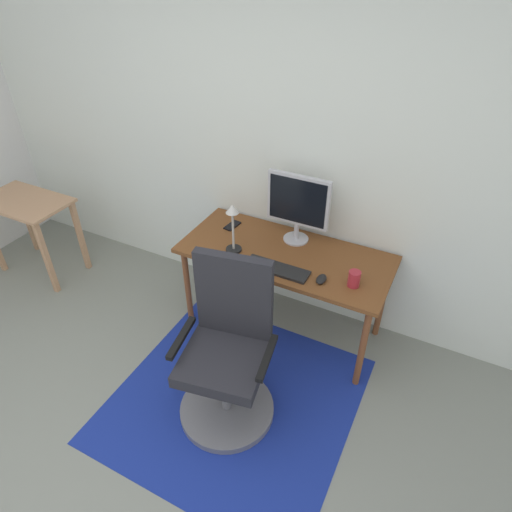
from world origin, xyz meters
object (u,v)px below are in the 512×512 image
desk (285,261)px  coffee_cup (354,279)px  keyboard (277,269)px  monitor (298,203)px  computer_mouse (321,279)px  office_chair (228,361)px  side_table (28,214)px  desk_lamp (232,221)px  cell_phone (232,225)px

desk → coffee_cup: 0.55m
keyboard → monitor: bearing=94.0°
monitor → computer_mouse: bearing=-48.1°
keyboard → office_chair: (-0.04, -0.59, -0.30)m
desk → office_chair: bearing=-90.9°
computer_mouse → side_table: 2.56m
coffee_cup → desk_lamp: desk_lamp is taller
monitor → cell_phone: monitor is taller
desk → office_chair: office_chair is taller
keyboard → side_table: (-2.26, -0.09, -0.15)m
computer_mouse → desk_lamp: desk_lamp is taller
monitor → office_chair: monitor is taller
office_chair → side_table: (-2.22, 0.50, 0.15)m
keyboard → office_chair: size_ratio=0.39×
desk → side_table: (-2.23, -0.29, -0.07)m
desk → coffee_cup: bearing=-14.3°
cell_phone → coffee_cup: bearing=-8.0°
monitor → keyboard: 0.48m
coffee_cup → side_table: (-2.75, -0.16, -0.19)m
side_table → computer_mouse: bearing=2.5°
desk → monitor: 0.41m
monitor → coffee_cup: 0.65m
computer_mouse → coffee_cup: coffee_cup is taller
computer_mouse → cell_phone: 0.88m
cell_phone → side_table: (-1.74, -0.43, -0.14)m
coffee_cup → desk_lamp: 0.87m
desk_lamp → side_table: bearing=-175.2°
coffee_cup → side_table: bearing=-176.6°
computer_mouse → office_chair: 0.76m
desk → computer_mouse: size_ratio=14.01×
computer_mouse → desk_lamp: size_ratio=0.29×
keyboard → side_table: bearing=-177.7°
coffee_cup → cell_phone: bearing=165.3°
desk_lamp → side_table: desk_lamp is taller
keyboard → desk_lamp: desk_lamp is taller
coffee_cup → cell_phone: 1.05m
monitor → side_table: (-2.23, -0.47, -0.43)m
computer_mouse → cell_phone: size_ratio=0.74×
computer_mouse → cell_phone: bearing=159.0°
side_table → desk: bearing=7.5°
cell_phone → keyboard: bearing=-26.0°
office_chair → desk_lamp: bearing=105.8°
desk → keyboard: 0.22m
desk_lamp → office_chair: office_chair is taller
monitor → keyboard: bearing=-86.0°
office_chair → monitor: bearing=78.9°
monitor → desk_lamp: size_ratio=1.39×
cell_phone → desk_lamp: desk_lamp is taller
computer_mouse → coffee_cup: bearing=14.6°
coffee_cup → cell_phone: size_ratio=0.76×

